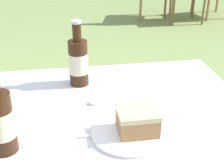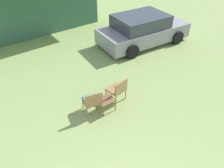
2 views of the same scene
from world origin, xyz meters
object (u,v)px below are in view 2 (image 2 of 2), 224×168
wicker_chair_cushioned (92,100)px  garden_side_table (106,101)px  parked_car (143,30)px  wicker_chair_plain (118,89)px

wicker_chair_cushioned → garden_side_table: bearing=169.9°
garden_side_table → wicker_chair_cushioned: bearing=155.4°
wicker_chair_cushioned → garden_side_table: size_ratio=1.64×
parked_car → garden_side_table: parked_car is taller
wicker_chair_cushioned → wicker_chair_plain: 0.94m
wicker_chair_cushioned → garden_side_table: 0.42m
wicker_chair_cushioned → wicker_chair_plain: bearing=-166.8°
garden_side_table → wicker_chair_plain: bearing=14.4°
wicker_chair_cushioned → wicker_chair_plain: same height
parked_car → garden_side_table: (-4.14, -2.79, -0.30)m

